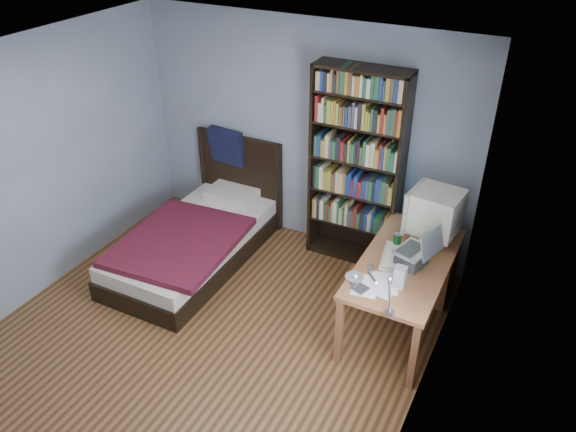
# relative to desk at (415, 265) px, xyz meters

# --- Properties ---
(room) EXTENTS (4.20, 4.24, 2.50)m
(room) POSITION_rel_desk_xyz_m (-1.48, -1.51, 0.84)
(room) COLOR #4A2915
(room) RESTS_ON ground
(desk) EXTENTS (0.75, 1.51, 0.73)m
(desk) POSITION_rel_desk_xyz_m (0.00, 0.00, 0.00)
(desk) COLOR brown
(desk) RESTS_ON floor
(crt_monitor) EXTENTS (0.49, 0.45, 0.51)m
(crt_monitor) POSITION_rel_desk_xyz_m (0.09, 0.04, 0.60)
(crt_monitor) COLOR beige
(crt_monitor) RESTS_ON desk
(laptop) EXTENTS (0.39, 0.37, 0.39)m
(laptop) POSITION_rel_desk_xyz_m (0.07, -0.46, 0.43)
(laptop) COLOR #2D2D30
(laptop) RESTS_ON desk
(desk_lamp) EXTENTS (0.25, 0.55, 0.65)m
(desk_lamp) POSITION_rel_desk_xyz_m (-0.03, -1.57, 0.84)
(desk_lamp) COLOR #99999E
(desk_lamp) RESTS_ON desk
(keyboard) EXTENTS (0.24, 0.46, 0.04)m
(keyboard) POSITION_rel_desk_xyz_m (-0.12, -0.44, 0.33)
(keyboard) COLOR #B4AA96
(keyboard) RESTS_ON desk
(speaker) EXTENTS (0.10, 0.10, 0.19)m
(speaker) POSITION_rel_desk_xyz_m (0.05, -0.79, 0.41)
(speaker) COLOR gray
(speaker) RESTS_ON desk
(soda_can) EXTENTS (0.07, 0.07, 0.13)m
(soda_can) POSITION_rel_desk_xyz_m (-0.15, -0.24, 0.38)
(soda_can) COLOR #07390A
(soda_can) RESTS_ON desk
(mouse) EXTENTS (0.06, 0.10, 0.04)m
(mouse) POSITION_rel_desk_xyz_m (-0.03, -0.18, 0.33)
(mouse) COLOR silver
(mouse) RESTS_ON desk
(phone_silver) EXTENTS (0.09, 0.11, 0.02)m
(phone_silver) POSITION_rel_desk_xyz_m (-0.23, -0.68, 0.33)
(phone_silver) COLOR #B5B5B9
(phone_silver) RESTS_ON desk
(phone_grey) EXTENTS (0.04, 0.09, 0.02)m
(phone_grey) POSITION_rel_desk_xyz_m (-0.29, -0.89, 0.33)
(phone_grey) COLOR gray
(phone_grey) RESTS_ON desk
(external_drive) EXTENTS (0.15, 0.15, 0.02)m
(external_drive) POSITION_rel_desk_xyz_m (-0.21, -1.00, 0.33)
(external_drive) COLOR gray
(external_drive) RESTS_ON desk
(bookshelf) EXTENTS (0.96, 0.30, 2.13)m
(bookshelf) POSITION_rel_desk_xyz_m (-0.82, 0.43, 0.66)
(bookshelf) COLOR black
(bookshelf) RESTS_ON floor
(bed) EXTENTS (1.21, 2.13, 1.16)m
(bed) POSITION_rel_desk_xyz_m (-2.31, -0.38, -0.16)
(bed) COLOR black
(bed) RESTS_ON floor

